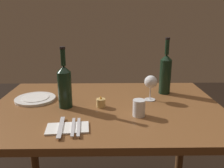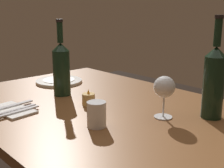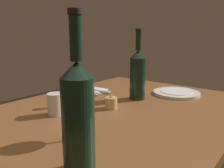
{
  "view_description": "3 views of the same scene",
  "coord_description": "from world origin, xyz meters",
  "px_view_note": "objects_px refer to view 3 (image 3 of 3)",
  "views": [
    {
      "loc": [
        -0.01,
        1.24,
        1.23
      ],
      "look_at": [
        -0.03,
        -0.06,
        0.85
      ],
      "focal_mm": 37.46,
      "sensor_mm": 36.0,
      "label": 1
    },
    {
      "loc": [
        -0.89,
        0.75,
        1.13
      ],
      "look_at": [
        -0.04,
        -0.03,
        0.83
      ],
      "focal_mm": 48.68,
      "sensor_mm": 36.0,
      "label": 2
    },
    {
      "loc": [
        -0.71,
        -0.57,
        1.05
      ],
      "look_at": [
        -0.02,
        -0.02,
        0.86
      ],
      "focal_mm": 37.33,
      "sensor_mm": 36.0,
      "label": 3
    }
  ],
  "objects_px": {
    "water_tumbler": "(56,105)",
    "fork_inner": "(87,91)",
    "wine_bottle_second": "(138,73)",
    "table_knife": "(94,90)",
    "wine_bottle": "(78,115)",
    "wine_glass_left": "(77,104)",
    "folded_napkin": "(90,92)",
    "fork_outer": "(84,92)",
    "votive_candle": "(111,103)",
    "dinner_plate": "(176,93)"
  },
  "relations": [
    {
      "from": "fork_inner",
      "to": "table_knife",
      "type": "xyz_separation_m",
      "value": [
        0.05,
        0.0,
        0.0
      ]
    },
    {
      "from": "wine_glass_left",
      "to": "fork_outer",
      "type": "xyz_separation_m",
      "value": [
        0.39,
        0.37,
        -0.1
      ]
    },
    {
      "from": "wine_bottle_second",
      "to": "folded_napkin",
      "type": "bearing_deg",
      "value": 101.41
    },
    {
      "from": "votive_candle",
      "to": "folded_napkin",
      "type": "distance_m",
      "value": 0.3
    },
    {
      "from": "folded_napkin",
      "to": "table_knife",
      "type": "distance_m",
      "value": 0.03
    },
    {
      "from": "wine_bottle",
      "to": "table_knife",
      "type": "distance_m",
      "value": 0.78
    },
    {
      "from": "fork_inner",
      "to": "table_knife",
      "type": "relative_size",
      "value": 0.86
    },
    {
      "from": "wine_bottle_second",
      "to": "fork_outer",
      "type": "bearing_deg",
      "value": 111.29
    },
    {
      "from": "wine_glass_left",
      "to": "water_tumbler",
      "type": "distance_m",
      "value": 0.26
    },
    {
      "from": "wine_glass_left",
      "to": "table_knife",
      "type": "height_order",
      "value": "wine_glass_left"
    },
    {
      "from": "wine_bottle",
      "to": "wine_glass_left",
      "type": "bearing_deg",
      "value": 47.76
    },
    {
      "from": "wine_bottle",
      "to": "fork_inner",
      "type": "distance_m",
      "value": 0.74
    },
    {
      "from": "wine_bottle",
      "to": "wine_bottle_second",
      "type": "bearing_deg",
      "value": 20.93
    },
    {
      "from": "folded_napkin",
      "to": "fork_inner",
      "type": "height_order",
      "value": "fork_inner"
    },
    {
      "from": "votive_candle",
      "to": "wine_bottle_second",
      "type": "bearing_deg",
      "value": -1.45
    },
    {
      "from": "wine_glass_left",
      "to": "table_knife",
      "type": "relative_size",
      "value": 0.72
    },
    {
      "from": "wine_glass_left",
      "to": "fork_outer",
      "type": "height_order",
      "value": "wine_glass_left"
    },
    {
      "from": "votive_candle",
      "to": "table_knife",
      "type": "xyz_separation_m",
      "value": [
        0.17,
        0.26,
        -0.01
      ]
    },
    {
      "from": "wine_glass_left",
      "to": "wine_bottle",
      "type": "height_order",
      "value": "wine_bottle"
    },
    {
      "from": "wine_bottle",
      "to": "water_tumbler",
      "type": "relative_size",
      "value": 4.22
    },
    {
      "from": "votive_candle",
      "to": "dinner_plate",
      "type": "distance_m",
      "value": 0.42
    },
    {
      "from": "dinner_plate",
      "to": "folded_napkin",
      "type": "xyz_separation_m",
      "value": [
        -0.26,
        0.38,
        -0.0
      ]
    },
    {
      "from": "votive_candle",
      "to": "folded_napkin",
      "type": "height_order",
      "value": "votive_candle"
    },
    {
      "from": "wine_bottle",
      "to": "wine_bottle_second",
      "type": "xyz_separation_m",
      "value": [
        0.61,
        0.23,
        -0.01
      ]
    },
    {
      "from": "wine_glass_left",
      "to": "dinner_plate",
      "type": "height_order",
      "value": "wine_glass_left"
    },
    {
      "from": "wine_bottle",
      "to": "wine_bottle_second",
      "type": "distance_m",
      "value": 0.65
    },
    {
      "from": "wine_bottle_second",
      "to": "votive_candle",
      "type": "distance_m",
      "value": 0.22
    },
    {
      "from": "wine_bottle",
      "to": "folded_napkin",
      "type": "distance_m",
      "value": 0.76
    },
    {
      "from": "wine_bottle_second",
      "to": "dinner_plate",
      "type": "distance_m",
      "value": 0.26
    },
    {
      "from": "fork_outer",
      "to": "wine_bottle",
      "type": "bearing_deg",
      "value": -135.26
    },
    {
      "from": "water_tumbler",
      "to": "votive_candle",
      "type": "height_order",
      "value": "water_tumbler"
    },
    {
      "from": "fork_inner",
      "to": "votive_candle",
      "type": "bearing_deg",
      "value": -114.26
    },
    {
      "from": "table_knife",
      "to": "fork_inner",
      "type": "bearing_deg",
      "value": 180.0
    },
    {
      "from": "wine_bottle_second",
      "to": "table_knife",
      "type": "height_order",
      "value": "wine_bottle_second"
    },
    {
      "from": "wine_glass_left",
      "to": "fork_inner",
      "type": "distance_m",
      "value": 0.56
    },
    {
      "from": "wine_bottle_second",
      "to": "votive_candle",
      "type": "height_order",
      "value": "wine_bottle_second"
    },
    {
      "from": "folded_napkin",
      "to": "table_knife",
      "type": "xyz_separation_m",
      "value": [
        0.03,
        0.0,
        0.01
      ]
    },
    {
      "from": "wine_bottle_second",
      "to": "folded_napkin",
      "type": "relative_size",
      "value": 1.68
    },
    {
      "from": "fork_outer",
      "to": "table_knife",
      "type": "distance_m",
      "value": 0.08
    },
    {
      "from": "water_tumbler",
      "to": "fork_inner",
      "type": "distance_m",
      "value": 0.35
    },
    {
      "from": "wine_bottle",
      "to": "votive_candle",
      "type": "relative_size",
      "value": 5.4
    },
    {
      "from": "folded_napkin",
      "to": "table_knife",
      "type": "bearing_deg",
      "value": 0.0
    },
    {
      "from": "water_tumbler",
      "to": "dinner_plate",
      "type": "relative_size",
      "value": 0.36
    },
    {
      "from": "fork_outer",
      "to": "table_knife",
      "type": "relative_size",
      "value": 0.86
    },
    {
      "from": "wine_bottle",
      "to": "fork_inner",
      "type": "xyz_separation_m",
      "value": [
        0.53,
        0.5,
        -0.13
      ]
    },
    {
      "from": "folded_napkin",
      "to": "fork_outer",
      "type": "height_order",
      "value": "fork_outer"
    },
    {
      "from": "wine_glass_left",
      "to": "water_tumbler",
      "type": "xyz_separation_m",
      "value": [
        0.1,
        0.23,
        -0.07
      ]
    },
    {
      "from": "fork_inner",
      "to": "table_knife",
      "type": "height_order",
      "value": "same"
    },
    {
      "from": "wine_bottle",
      "to": "table_knife",
      "type": "xyz_separation_m",
      "value": [
        0.58,
        0.5,
        -0.13
      ]
    },
    {
      "from": "wine_glass_left",
      "to": "votive_candle",
      "type": "relative_size",
      "value": 2.28
    }
  ]
}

